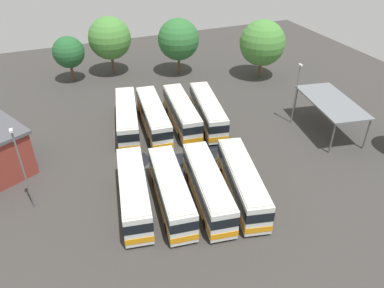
% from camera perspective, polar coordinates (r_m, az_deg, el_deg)
% --- Properties ---
extents(ground_plane, '(94.18, 94.18, 0.00)m').
position_cam_1_polar(ground_plane, '(44.07, -2.25, -2.23)').
color(ground_plane, '#383533').
extents(bus_row0_slot0, '(11.79, 5.07, 3.59)m').
position_cam_1_polar(bus_row0_slot0, '(37.89, 7.67, -5.73)').
color(bus_row0_slot0, silver).
rests_on(bus_row0_slot0, ground_plane).
extents(bus_row0_slot1, '(11.74, 4.29, 3.59)m').
position_cam_1_polar(bus_row0_slot1, '(37.01, 2.42, -6.51)').
color(bus_row0_slot1, silver).
rests_on(bus_row0_slot1, ground_plane).
extents(bus_row0_slot2, '(11.40, 3.96, 3.59)m').
position_cam_1_polar(bus_row0_slot2, '(36.56, -3.22, -7.12)').
color(bus_row0_slot2, silver).
rests_on(bus_row0_slot2, ground_plane).
extents(bus_row0_slot3, '(11.32, 4.42, 3.59)m').
position_cam_1_polar(bus_row0_slot3, '(36.80, -8.90, -7.23)').
color(bus_row0_slot3, silver).
rests_on(bus_row0_slot3, ground_plane).
extents(bus_row1_slot0, '(12.09, 4.66, 3.59)m').
position_cam_1_polar(bus_row1_slot0, '(50.26, 2.42, 5.12)').
color(bus_row1_slot0, silver).
rests_on(bus_row1_slot0, ground_plane).
extents(bus_row1_slot1, '(11.80, 3.86, 3.59)m').
position_cam_1_polar(bus_row1_slot1, '(49.79, -1.59, 4.84)').
color(bus_row1_slot1, silver).
rests_on(bus_row1_slot1, ground_plane).
extents(bus_row1_slot2, '(12.30, 3.86, 3.59)m').
position_cam_1_polar(bus_row1_slot2, '(49.13, -5.92, 4.25)').
color(bus_row1_slot2, silver).
rests_on(bus_row1_slot2, ground_plane).
extents(bus_row1_slot3, '(12.22, 4.93, 3.59)m').
position_cam_1_polar(bus_row1_slot3, '(49.30, -9.89, 4.02)').
color(bus_row1_slot3, silver).
rests_on(bus_row1_slot3, ground_plane).
extents(maintenance_shelter, '(11.36, 6.93, 4.26)m').
position_cam_1_polar(maintenance_shelter, '(50.81, 20.54, 5.97)').
color(maintenance_shelter, slate).
rests_on(maintenance_shelter, ground_plane).
extents(lamp_post_far_corner, '(0.56, 0.28, 8.37)m').
position_cam_1_polar(lamp_post_far_corner, '(50.99, 15.62, 7.70)').
color(lamp_post_far_corner, slate).
rests_on(lamp_post_far_corner, ground_plane).
extents(lamp_post_mid_lot, '(0.56, 0.28, 8.96)m').
position_cam_1_polar(lamp_post_mid_lot, '(37.83, -24.49, -3.26)').
color(lamp_post_mid_lot, slate).
rests_on(lamp_post_mid_lot, ground_plane).
extents(tree_northeast, '(5.08, 5.08, 7.49)m').
position_cam_1_polar(tree_northeast, '(65.31, -18.34, 13.16)').
color(tree_northeast, brown).
rests_on(tree_northeast, ground_plane).
extents(tree_south_edge, '(7.09, 7.09, 9.77)m').
position_cam_1_polar(tree_south_edge, '(66.29, -12.47, 15.50)').
color(tree_south_edge, brown).
rests_on(tree_south_edge, ground_plane).
extents(tree_north_edge, '(7.48, 7.48, 9.65)m').
position_cam_1_polar(tree_north_edge, '(64.51, 10.69, 14.92)').
color(tree_north_edge, brown).
rests_on(tree_north_edge, ground_plane).
extents(tree_east_edge, '(6.93, 6.93, 9.47)m').
position_cam_1_polar(tree_east_edge, '(64.98, -2.09, 15.67)').
color(tree_east_edge, brown).
rests_on(tree_east_edge, ground_plane).
extents(puddle_centre_drain, '(4.39, 4.39, 0.01)m').
position_cam_1_polar(puddle_centre_drain, '(45.76, 2.50, -0.74)').
color(puddle_centre_drain, black).
rests_on(puddle_centre_drain, ground_plane).
extents(puddle_back_corner, '(4.18, 4.18, 0.01)m').
position_cam_1_polar(puddle_back_corner, '(43.22, -1.59, -3.01)').
color(puddle_back_corner, black).
rests_on(puddle_back_corner, ground_plane).
extents(puddle_front_lane, '(1.72, 1.72, 0.01)m').
position_cam_1_polar(puddle_front_lane, '(45.16, 6.66, -1.47)').
color(puddle_front_lane, black).
rests_on(puddle_front_lane, ground_plane).
extents(puddle_near_shelter, '(3.60, 3.60, 0.01)m').
position_cam_1_polar(puddle_near_shelter, '(44.23, -8.81, -2.49)').
color(puddle_near_shelter, black).
rests_on(puddle_near_shelter, ground_plane).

